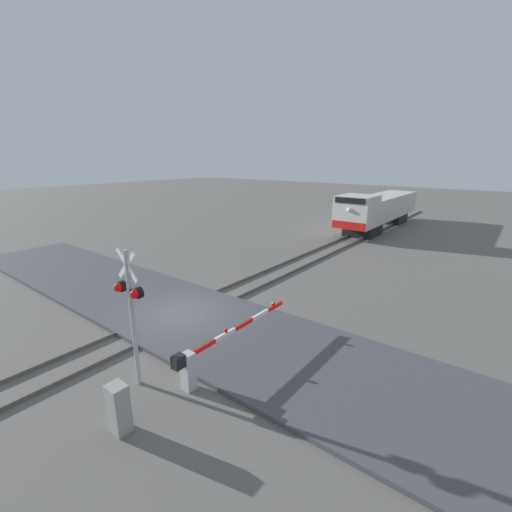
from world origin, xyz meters
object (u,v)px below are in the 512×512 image
at_px(locomotive, 378,209).
at_px(utility_cabinet, 119,408).
at_px(crossing_signal, 130,303).
at_px(crossing_gate, 204,355).

bearing_deg(locomotive, utility_cabinet, -82.55).
height_order(crossing_signal, utility_cabinet, crossing_signal).
height_order(crossing_signal, crossing_gate, crossing_signal).
relative_size(locomotive, crossing_signal, 3.46).
distance_m(locomotive, crossing_signal, 29.50).
bearing_deg(locomotive, crossing_signal, -84.74).
height_order(locomotive, crossing_gate, locomotive).
xyz_separation_m(locomotive, utility_cabinet, (4.03, -30.80, -1.27)).
relative_size(locomotive, crossing_gate, 2.71).
xyz_separation_m(crossing_signal, utility_cabinet, (1.33, -1.44, -2.09)).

